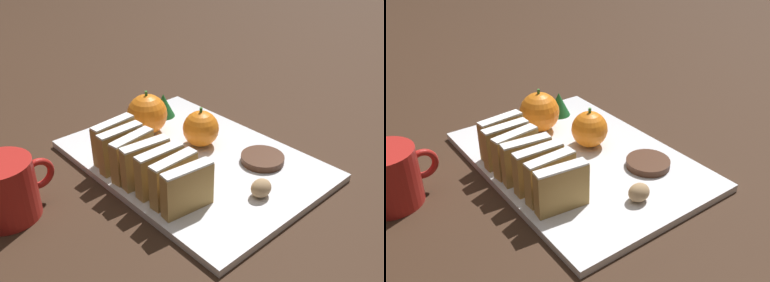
# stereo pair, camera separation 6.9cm
# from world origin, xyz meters

# --- Properties ---
(ground_plane) EXTENTS (6.00, 6.00, 0.00)m
(ground_plane) POSITION_xyz_m (0.00, 0.00, 0.00)
(ground_plane) COLOR #382316
(serving_platter) EXTENTS (0.29, 0.41, 0.01)m
(serving_platter) POSITION_xyz_m (0.00, 0.00, 0.01)
(serving_platter) COLOR white
(serving_platter) RESTS_ON ground_plane
(stollen_slice_front) EXTENTS (0.08, 0.03, 0.07)m
(stollen_slice_front) POSITION_xyz_m (-0.10, -0.10, 0.05)
(stollen_slice_front) COLOR tan
(stollen_slice_front) RESTS_ON serving_platter
(stollen_slice_second) EXTENTS (0.08, 0.02, 0.07)m
(stollen_slice_second) POSITION_xyz_m (-0.10, -0.07, 0.05)
(stollen_slice_second) COLOR tan
(stollen_slice_second) RESTS_ON serving_platter
(stollen_slice_third) EXTENTS (0.08, 0.02, 0.07)m
(stollen_slice_third) POSITION_xyz_m (-0.10, -0.04, 0.05)
(stollen_slice_third) COLOR tan
(stollen_slice_third) RESTS_ON serving_platter
(stollen_slice_fourth) EXTENTS (0.08, 0.03, 0.07)m
(stollen_slice_fourth) POSITION_xyz_m (-0.10, -0.01, 0.05)
(stollen_slice_fourth) COLOR tan
(stollen_slice_fourth) RESTS_ON serving_platter
(stollen_slice_fifth) EXTENTS (0.08, 0.03, 0.07)m
(stollen_slice_fifth) POSITION_xyz_m (-0.10, 0.02, 0.05)
(stollen_slice_fifth) COLOR tan
(stollen_slice_fifth) RESTS_ON serving_platter
(stollen_slice_sixth) EXTENTS (0.08, 0.02, 0.07)m
(stollen_slice_sixth) POSITION_xyz_m (-0.10, 0.05, 0.05)
(stollen_slice_sixth) COLOR tan
(stollen_slice_sixth) RESTS_ON serving_platter
(stollen_slice_back) EXTENTS (0.08, 0.03, 0.07)m
(stollen_slice_back) POSITION_xyz_m (-0.10, 0.08, 0.05)
(stollen_slice_back) COLOR tan
(stollen_slice_back) RESTS_ON serving_platter
(orange_near) EXTENTS (0.06, 0.06, 0.07)m
(orange_near) POSITION_xyz_m (0.04, 0.02, 0.04)
(orange_near) COLOR orange
(orange_near) RESTS_ON serving_platter
(orange_far) EXTENTS (0.07, 0.07, 0.08)m
(orange_far) POSITION_xyz_m (0.00, 0.12, 0.05)
(orange_far) COLOR orange
(orange_far) RESTS_ON serving_platter
(walnut) EXTENTS (0.03, 0.03, 0.03)m
(walnut) POSITION_xyz_m (-0.00, -0.15, 0.03)
(walnut) COLOR tan
(walnut) RESTS_ON serving_platter
(chocolate_cookie) EXTENTS (0.07, 0.07, 0.01)m
(chocolate_cookie) POSITION_xyz_m (0.07, -0.09, 0.02)
(chocolate_cookie) COLOR #472819
(chocolate_cookie) RESTS_ON serving_platter
(evergreen_sprig) EXTENTS (0.04, 0.04, 0.05)m
(evergreen_sprig) POSITION_xyz_m (0.06, 0.15, 0.04)
(evergreen_sprig) COLOR #195623
(evergreen_sprig) RESTS_ON serving_platter
(coffee_mug) EXTENTS (0.12, 0.09, 0.09)m
(coffee_mug) POSITION_xyz_m (-0.28, 0.07, 0.04)
(coffee_mug) COLOR red
(coffee_mug) RESTS_ON ground_plane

